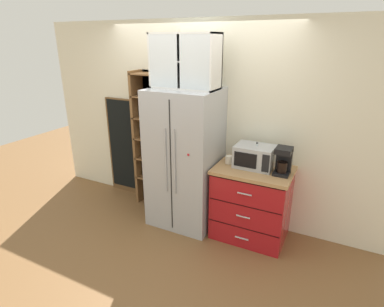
# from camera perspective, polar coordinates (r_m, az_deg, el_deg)

# --- Properties ---
(ground_plane) EXTENTS (10.53, 10.53, 0.00)m
(ground_plane) POSITION_cam_1_polar(r_m,az_deg,el_deg) (4.32, -1.22, -11.95)
(ground_plane) COLOR brown
(wall_back_cream) EXTENTS (4.84, 0.10, 2.55)m
(wall_back_cream) POSITION_cam_1_polar(r_m,az_deg,el_deg) (4.14, 1.27, 5.90)
(wall_back_cream) COLOR silver
(wall_back_cream) RESTS_ON ground
(refrigerator) EXTENTS (0.83, 0.72, 1.76)m
(refrigerator) POSITION_cam_1_polar(r_m,az_deg,el_deg) (3.92, -1.31, -0.98)
(refrigerator) COLOR #ADAFB5
(refrigerator) RESTS_ON ground
(pantry_shelf_column) EXTENTS (0.47, 0.31, 1.92)m
(pantry_shelf_column) POSITION_cam_1_polar(r_m,az_deg,el_deg) (4.44, -7.32, 2.67)
(pantry_shelf_column) COLOR brown
(pantry_shelf_column) RESTS_ON ground
(counter_cabinet) EXTENTS (0.89, 0.64, 0.90)m
(counter_cabinet) POSITION_cam_1_polar(r_m,az_deg,el_deg) (3.85, 10.89, -8.89)
(counter_cabinet) COLOR #A8161C
(counter_cabinet) RESTS_ON ground
(microwave) EXTENTS (0.44, 0.33, 0.26)m
(microwave) POSITION_cam_1_polar(r_m,az_deg,el_deg) (3.65, 11.45, -0.53)
(microwave) COLOR #ADAFB5
(microwave) RESTS_ON counter_cabinet
(coffee_maker) EXTENTS (0.17, 0.20, 0.31)m
(coffee_maker) POSITION_cam_1_polar(r_m,az_deg,el_deg) (3.54, 16.48, -1.22)
(coffee_maker) COLOR black
(coffee_maker) RESTS_ON counter_cabinet
(mug_cream) EXTENTS (0.12, 0.09, 0.09)m
(mug_cream) POSITION_cam_1_polar(r_m,az_deg,el_deg) (3.74, 6.85, -1.13)
(mug_cream) COLOR silver
(mug_cream) RESTS_ON counter_cabinet
(bottle_clear) EXTENTS (0.06, 0.06, 0.30)m
(bottle_clear) POSITION_cam_1_polar(r_m,az_deg,el_deg) (3.65, 11.72, -0.49)
(bottle_clear) COLOR silver
(bottle_clear) RESTS_ON counter_cabinet
(bottle_amber) EXTENTS (0.07, 0.07, 0.24)m
(bottle_amber) POSITION_cam_1_polar(r_m,az_deg,el_deg) (3.65, 11.66, -0.95)
(bottle_amber) COLOR brown
(bottle_amber) RESTS_ON counter_cabinet
(upper_cabinet) EXTENTS (0.80, 0.32, 0.62)m
(upper_cabinet) POSITION_cam_1_polar(r_m,az_deg,el_deg) (3.70, -1.10, 16.65)
(upper_cabinet) COLOR silver
(upper_cabinet) RESTS_ON refrigerator
(chalkboard_menu) EXTENTS (0.60, 0.04, 1.49)m
(chalkboard_menu) POSITION_cam_1_polar(r_m,az_deg,el_deg) (4.87, -12.23, 1.21)
(chalkboard_menu) COLOR brown
(chalkboard_menu) RESTS_ON ground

